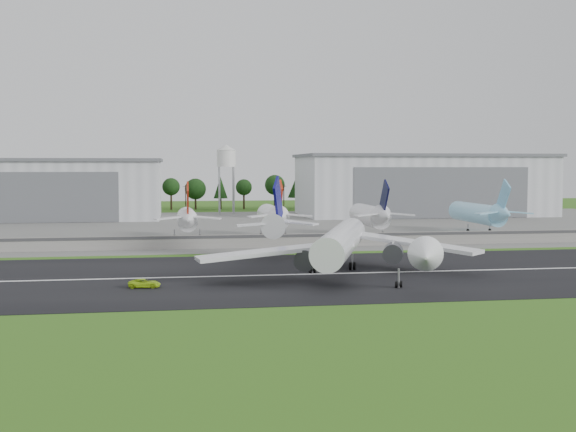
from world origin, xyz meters
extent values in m
plane|color=#356818|center=(0.00, 0.00, 0.00)|extent=(600.00, 600.00, 0.00)
cube|color=black|center=(0.00, 10.00, 0.05)|extent=(320.00, 60.00, 0.10)
cube|color=white|center=(0.00, 10.00, 0.11)|extent=(220.00, 1.00, 0.02)
cube|color=slate|center=(0.00, 120.00, 0.05)|extent=(320.00, 150.00, 0.10)
cube|color=gray|center=(0.00, 55.00, 1.75)|extent=(240.00, 0.50, 3.50)
cube|color=#38383A|center=(0.00, 54.70, 3.00)|extent=(240.00, 0.12, 0.70)
cube|color=silver|center=(-80.00, 165.00, 11.00)|extent=(95.00, 42.00, 22.00)
cube|color=#595B60|center=(-80.00, 165.00, 22.60)|extent=(97.00, 44.00, 1.20)
cube|color=#595B60|center=(-80.00, 143.85, 9.24)|extent=(66.50, 0.30, 18.04)
cube|color=silver|center=(75.00, 165.00, 12.00)|extent=(100.00, 45.00, 24.00)
cube|color=#595B60|center=(75.00, 165.00, 24.60)|extent=(102.00, 47.00, 1.20)
cube|color=#595B60|center=(75.00, 142.35, 10.08)|extent=(70.00, 0.30, 19.68)
cylinder|color=#99999E|center=(-8.00, 182.00, 10.00)|extent=(0.50, 0.50, 20.00)
cylinder|color=#99999E|center=(-2.00, 188.00, 10.00)|extent=(0.50, 0.50, 20.00)
cylinder|color=silver|center=(-5.00, 185.00, 23.50)|extent=(8.00, 8.00, 7.00)
cone|color=silver|center=(-5.00, 185.00, 28.20)|extent=(8.40, 8.40, 2.40)
cylinder|color=white|center=(4.24, 10.00, 6.20)|extent=(19.91, 43.47, 5.80)
cone|color=white|center=(12.44, -13.62, 6.20)|extent=(7.45, 7.57, 5.80)
cone|color=white|center=(-4.46, 35.03, 7.40)|extent=(8.16, 10.31, 5.51)
cube|color=#0D0B67|center=(-4.29, 34.56, 12.70)|extent=(3.60, 9.18, 11.13)
cube|color=white|center=(19.06, 13.03, 5.40)|extent=(23.06, 24.25, 2.65)
cylinder|color=#333338|center=(14.36, 9.81, 3.80)|extent=(5.39, 6.44, 3.80)
cube|color=white|center=(0.43, 36.20, 7.80)|extent=(9.11, 7.99, 0.98)
cube|color=white|center=(-9.28, 3.19, 5.40)|extent=(28.49, 9.74, 2.65)
cylinder|color=#333338|center=(-3.59, 3.58, 3.80)|extent=(5.39, 6.44, 3.80)
cube|color=white|center=(-9.02, 32.92, 7.80)|extent=(9.06, 3.38, 0.98)
cube|color=#99999E|center=(5.55, 6.22, 1.70)|extent=(19.29, 31.62, 3.20)
cylinder|color=black|center=(-1.00, 11.36, 0.85)|extent=(0.87, 1.55, 1.50)
imported|color=#A2CE18|center=(-31.92, -0.38, 0.84)|extent=(5.52, 2.91, 1.48)
cylinder|color=white|center=(-23.48, 80.00, 5.67)|extent=(5.35, 24.00, 5.35)
cone|color=white|center=(-23.48, 64.50, 6.67)|extent=(5.08, 7.00, 5.08)
cube|color=#9B1E0B|center=(-23.48, 65.00, 11.47)|extent=(0.45, 8.59, 10.02)
cylinder|color=#99999E|center=(-26.98, 78.00, 1.50)|extent=(0.32, 0.32, 3.00)
cylinder|color=#99999E|center=(-19.98, 78.00, 1.50)|extent=(0.32, 0.32, 3.00)
cylinder|color=black|center=(-26.98, 78.00, 0.80)|extent=(0.40, 1.40, 1.40)
cylinder|color=white|center=(0.57, 80.00, 6.04)|extent=(6.09, 24.00, 6.09)
cone|color=white|center=(0.57, 64.50, 7.04)|extent=(5.78, 7.00, 5.78)
cube|color=#B4220D|center=(0.57, 65.00, 11.84)|extent=(0.45, 8.59, 10.02)
cylinder|color=#99999E|center=(-2.93, 78.00, 1.50)|extent=(0.32, 0.32, 3.00)
cylinder|color=#99999E|center=(4.07, 78.00, 1.50)|extent=(0.32, 0.32, 3.00)
cylinder|color=black|center=(-2.93, 78.00, 0.80)|extent=(0.40, 1.40, 1.40)
cylinder|color=white|center=(28.92, 80.00, 6.01)|extent=(6.02, 24.00, 6.02)
cone|color=white|center=(28.92, 64.50, 7.01)|extent=(5.72, 7.00, 5.72)
cube|color=black|center=(28.92, 65.00, 11.81)|extent=(0.45, 8.59, 10.02)
cylinder|color=#99999E|center=(25.42, 78.00, 1.50)|extent=(0.32, 0.32, 3.00)
cylinder|color=#99999E|center=(32.42, 78.00, 1.50)|extent=(0.32, 0.32, 3.00)
cylinder|color=black|center=(25.42, 78.00, 0.80)|extent=(0.40, 1.40, 1.40)
cylinder|color=#8FD5F7|center=(63.94, 85.00, 6.01)|extent=(6.02, 30.00, 6.02)
cone|color=#8FD5F7|center=(63.94, 66.50, 7.01)|extent=(5.72, 7.00, 5.72)
cube|color=#66ABD2|center=(63.94, 67.00, 11.81)|extent=(0.45, 8.59, 10.02)
cylinder|color=#99999E|center=(60.44, 83.00, 1.50)|extent=(0.32, 0.32, 3.00)
cylinder|color=#99999E|center=(67.44, 83.00, 1.50)|extent=(0.32, 0.32, 3.00)
cylinder|color=black|center=(60.44, 83.00, 0.80)|extent=(0.40, 1.40, 1.40)
camera|label=1|loc=(-26.72, -122.21, 20.48)|focal=45.00mm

